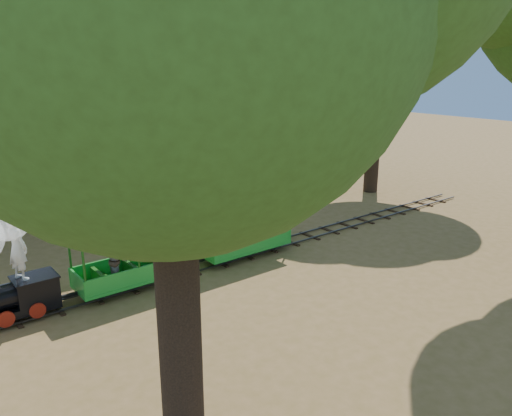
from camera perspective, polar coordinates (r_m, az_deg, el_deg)
ground at (r=17.06m, az=1.31°, el=-4.67°), size 90.00×90.00×0.00m
track at (r=17.04m, az=1.31°, el=-4.45°), size 22.00×1.00×0.10m
carriage_front at (r=14.37m, az=-14.18°, el=-6.02°), size 3.22×1.32×1.67m
carriage_rear at (r=16.24m, az=-1.23°, el=-2.71°), size 3.22×1.32×1.67m
oak_nc at (r=23.46m, az=-19.01°, el=21.07°), size 9.41×8.28×11.76m
oak_ne at (r=25.31m, az=0.07°, el=19.58°), size 7.46×6.56×10.24m
oak_e at (r=24.58m, az=13.91°, el=19.99°), size 7.68×6.76×10.64m
fence at (r=23.35m, az=-11.22°, el=2.31°), size 18.10×0.10×1.00m
shrub_mid_w at (r=23.20m, az=-20.22°, el=2.54°), size 2.85×2.19×1.97m
shrub_mid_e at (r=25.74m, az=-6.96°, el=4.35°), size 2.38×1.83×1.65m
shrub_east at (r=29.31m, az=3.44°, el=6.18°), size 2.78×2.14×1.92m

